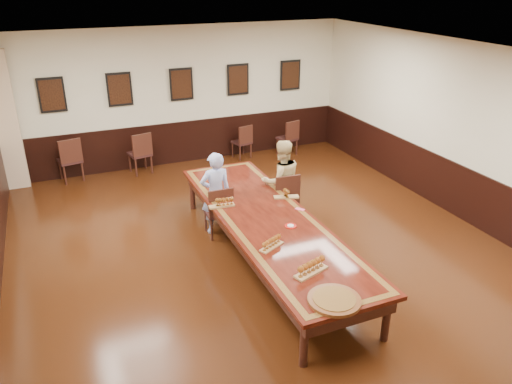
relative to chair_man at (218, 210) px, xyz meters
name	(u,v)px	position (x,y,z in m)	size (l,w,h in m)	color
floor	(268,260)	(0.45, -1.14, -0.48)	(8.00, 10.00, 0.02)	black
ceiling	(270,58)	(0.45, -1.14, 2.74)	(8.00, 10.00, 0.02)	white
wall_back	(181,96)	(0.45, 3.87, 1.13)	(8.00, 0.02, 3.20)	beige
wall_right	(474,136)	(4.46, -1.14, 1.13)	(0.02, 10.00, 3.20)	beige
chair_man	(218,210)	(0.00, 0.00, 0.00)	(0.44, 0.48, 0.94)	black
chair_woman	(283,197)	(1.26, 0.00, 0.03)	(0.47, 0.51, 0.99)	black
spare_chair_a	(70,159)	(-2.21, 3.64, 0.03)	(0.47, 0.51, 1.00)	black
spare_chair_b	(140,152)	(-0.70, 3.50, 0.02)	(0.46, 0.50, 0.98)	black
spare_chair_c	(242,141)	(1.83, 3.55, -0.04)	(0.40, 0.44, 0.85)	black
spare_chair_d	(287,137)	(2.98, 3.32, -0.02)	(0.42, 0.46, 0.91)	black
person_man	(216,193)	(0.00, 0.10, 0.28)	(0.55, 0.36, 1.50)	#556FD4
person_woman	(281,181)	(1.27, 0.10, 0.31)	(0.77, 0.60, 1.55)	beige
pink_phone	(300,209)	(1.05, -1.05, 0.29)	(0.07, 0.15, 0.01)	#FC547F
curtain	(6,122)	(-3.30, 3.68, 0.98)	(0.45, 0.18, 2.90)	tan
wainscoting	(268,233)	(0.45, -1.14, 0.03)	(8.00, 10.00, 1.00)	black
conference_table	(268,226)	(0.45, -1.14, 0.14)	(1.40, 5.00, 0.76)	black
posters	(181,84)	(0.45, 3.80, 1.43)	(6.14, 0.04, 0.74)	black
flight_a	(223,203)	(-0.06, -0.45, 0.35)	(0.43, 0.17, 0.16)	olive
flight_b	(286,194)	(1.05, -0.55, 0.35)	(0.44, 0.25, 0.16)	olive
flight_c	(272,243)	(0.13, -1.97, 0.35)	(0.42, 0.29, 0.15)	olive
flight_d	(311,267)	(0.33, -2.76, 0.37)	(0.52, 0.30, 0.19)	olive
red_plate_grp	(291,226)	(0.65, -1.52, 0.29)	(0.18, 0.18, 0.02)	#AC120B
carved_platter	(334,300)	(0.29, -3.39, 0.30)	(0.65, 0.65, 0.05)	#4E260F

